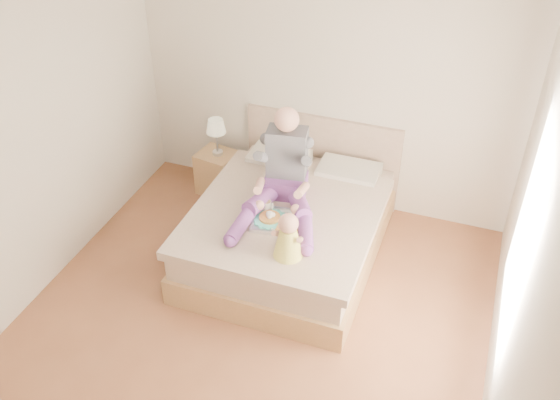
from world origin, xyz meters
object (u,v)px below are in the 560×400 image
(bed, at_px, (292,224))
(nightstand, at_px, (218,173))
(tray, at_px, (281,219))
(adult, at_px, (283,177))
(baby, at_px, (289,238))

(bed, distance_m, nightstand, 1.31)
(nightstand, distance_m, tray, 1.58)
(adult, relative_size, baby, 2.76)
(nightstand, xyz_separation_m, adult, (1.04, -0.72, 0.64))
(tray, height_order, baby, baby)
(adult, bearing_deg, baby, -76.38)
(baby, bearing_deg, nightstand, 136.95)
(nightstand, relative_size, baby, 1.16)
(nightstand, height_order, baby, baby)
(bed, xyz_separation_m, tray, (0.01, -0.36, 0.33))
(bed, bearing_deg, baby, -73.04)
(bed, bearing_deg, adult, -152.63)
(nightstand, distance_m, baby, 2.03)
(bed, distance_m, baby, 0.91)
(adult, relative_size, tray, 2.16)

